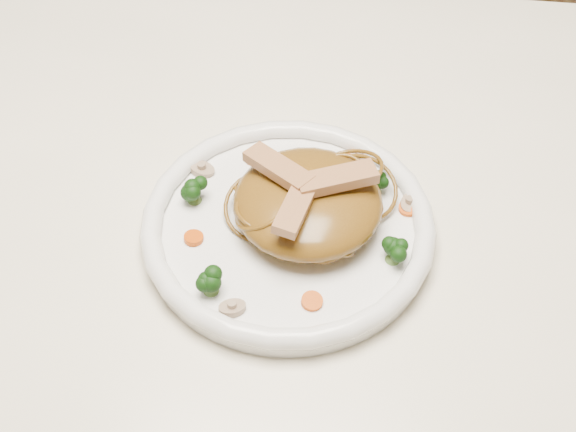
# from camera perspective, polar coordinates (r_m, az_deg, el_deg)

# --- Properties ---
(table) EXTENTS (1.20, 0.80, 0.75)m
(table) POSITION_cam_1_polar(r_m,az_deg,el_deg) (0.87, -3.56, -4.10)
(table) COLOR white
(table) RESTS_ON ground
(plate) EXTENTS (0.33, 0.33, 0.02)m
(plate) POSITION_cam_1_polar(r_m,az_deg,el_deg) (0.76, 0.00, -1.09)
(plate) COLOR white
(plate) RESTS_ON table
(noodle_mound) EXTENTS (0.18, 0.18, 0.04)m
(noodle_mound) POSITION_cam_1_polar(r_m,az_deg,el_deg) (0.75, 1.41, 0.97)
(noodle_mound) COLOR brown
(noodle_mound) RESTS_ON plate
(chicken_a) EXTENTS (0.08, 0.05, 0.01)m
(chicken_a) POSITION_cam_1_polar(r_m,az_deg,el_deg) (0.73, 3.44, 2.62)
(chicken_a) COLOR tan
(chicken_a) RESTS_ON noodle_mound
(chicken_b) EXTENTS (0.07, 0.06, 0.01)m
(chicken_b) POSITION_cam_1_polar(r_m,az_deg,el_deg) (0.73, -0.67, 3.39)
(chicken_b) COLOR tan
(chicken_b) RESTS_ON noodle_mound
(chicken_c) EXTENTS (0.04, 0.07, 0.01)m
(chicken_c) POSITION_cam_1_polar(r_m,az_deg,el_deg) (0.70, 0.56, 0.68)
(chicken_c) COLOR tan
(chicken_c) RESTS_ON noodle_mound
(broccoli_0) EXTENTS (0.03, 0.03, 0.03)m
(broccoli_0) POSITION_cam_1_polar(r_m,az_deg,el_deg) (0.78, 6.17, 2.48)
(broccoli_0) COLOR #0F350B
(broccoli_0) RESTS_ON plate
(broccoli_1) EXTENTS (0.03, 0.03, 0.03)m
(broccoli_1) POSITION_cam_1_polar(r_m,az_deg,el_deg) (0.77, -6.67, 1.82)
(broccoli_1) COLOR #0F350B
(broccoli_1) RESTS_ON plate
(broccoli_2) EXTENTS (0.04, 0.04, 0.03)m
(broccoli_2) POSITION_cam_1_polar(r_m,az_deg,el_deg) (0.70, -5.52, -4.47)
(broccoli_2) COLOR #0F350B
(broccoli_2) RESTS_ON plate
(broccoli_3) EXTENTS (0.02, 0.02, 0.03)m
(broccoli_3) POSITION_cam_1_polar(r_m,az_deg,el_deg) (0.73, 7.46, -2.44)
(broccoli_3) COLOR #0F350B
(broccoli_3) RESTS_ON plate
(carrot_0) EXTENTS (0.02, 0.02, 0.00)m
(carrot_0) POSITION_cam_1_polar(r_m,az_deg,el_deg) (0.82, 4.59, 4.12)
(carrot_0) COLOR #D74A07
(carrot_0) RESTS_ON plate
(carrot_1) EXTENTS (0.02, 0.02, 0.00)m
(carrot_1) POSITION_cam_1_polar(r_m,az_deg,el_deg) (0.75, -6.65, -1.54)
(carrot_1) COLOR #D74A07
(carrot_1) RESTS_ON plate
(carrot_2) EXTENTS (0.02, 0.02, 0.00)m
(carrot_2) POSITION_cam_1_polar(r_m,az_deg,el_deg) (0.78, 8.45, 0.53)
(carrot_2) COLOR #D74A07
(carrot_2) RESTS_ON plate
(carrot_3) EXTENTS (0.02, 0.02, 0.00)m
(carrot_3) POSITION_cam_1_polar(r_m,az_deg,el_deg) (0.82, -2.41, 4.11)
(carrot_3) COLOR #D74A07
(carrot_3) RESTS_ON plate
(carrot_4) EXTENTS (0.02, 0.02, 0.00)m
(carrot_4) POSITION_cam_1_polar(r_m,az_deg,el_deg) (0.70, 1.69, -6.02)
(carrot_4) COLOR #D74A07
(carrot_4) RESTS_ON plate
(mushroom_0) EXTENTS (0.03, 0.03, 0.01)m
(mushroom_0) POSITION_cam_1_polar(r_m,az_deg,el_deg) (0.70, -3.95, -6.48)
(mushroom_0) COLOR tan
(mushroom_0) RESTS_ON plate
(mushroom_1) EXTENTS (0.03, 0.03, 0.01)m
(mushroom_1) POSITION_cam_1_polar(r_m,az_deg,el_deg) (0.78, 8.50, 0.86)
(mushroom_1) COLOR tan
(mushroom_1) RESTS_ON plate
(mushroom_2) EXTENTS (0.03, 0.03, 0.01)m
(mushroom_2) POSITION_cam_1_polar(r_m,az_deg,el_deg) (0.81, -6.07, 3.28)
(mushroom_2) COLOR tan
(mushroom_2) RESTS_ON plate
(mushroom_3) EXTENTS (0.03, 0.03, 0.01)m
(mushroom_3) POSITION_cam_1_polar(r_m,az_deg,el_deg) (0.82, 5.01, 4.15)
(mushroom_3) COLOR tan
(mushroom_3) RESTS_ON plate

